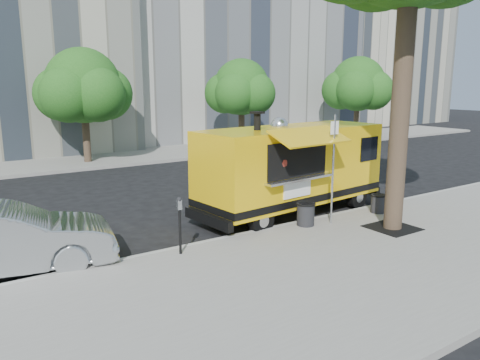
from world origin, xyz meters
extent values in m
plane|color=black|center=(0.00, 0.00, 0.00)|extent=(120.00, 120.00, 0.00)
cube|color=gray|center=(0.00, -4.00, 0.07)|extent=(60.00, 6.00, 0.15)
cube|color=#999993|center=(0.00, -0.93, 0.07)|extent=(60.00, 0.14, 0.16)
cube|color=gray|center=(0.00, 13.50, 0.07)|extent=(60.00, 5.00, 0.15)
cube|color=#B0ACA4|center=(12.00, 23.00, 10.00)|extent=(20.00, 14.00, 20.00)
cube|color=beige|center=(30.00, 24.00, 8.00)|extent=(16.00, 12.00, 16.00)
cylinder|color=#33261C|center=(2.60, -2.80, 3.40)|extent=(0.48, 0.48, 6.50)
cube|color=black|center=(2.60, -2.80, 0.15)|extent=(1.20, 1.20, 0.02)
cylinder|color=#33261C|center=(-1.00, 12.70, 1.45)|extent=(0.36, 0.36, 2.60)
sphere|color=#164713|center=(-1.00, 12.70, 3.85)|extent=(3.60, 3.60, 3.60)
cylinder|color=#33261C|center=(8.00, 12.40, 1.45)|extent=(0.36, 0.36, 2.60)
sphere|color=#164713|center=(8.00, 12.40, 3.74)|extent=(3.24, 3.24, 3.24)
cylinder|color=#33261C|center=(18.00, 12.60, 1.45)|extent=(0.36, 0.36, 2.60)
sphere|color=#164713|center=(18.00, 12.60, 3.91)|extent=(3.78, 3.78, 3.78)
cylinder|color=silver|center=(1.55, -1.55, 1.65)|extent=(0.06, 0.06, 3.00)
cube|color=white|center=(1.55, -1.55, 2.80)|extent=(0.28, 0.02, 0.35)
cylinder|color=black|center=(-3.00, -1.35, 0.68)|extent=(0.06, 0.06, 1.05)
cube|color=silver|center=(-3.00, -1.35, 1.30)|extent=(0.10, 0.08, 0.22)
sphere|color=black|center=(-3.00, -1.35, 1.43)|extent=(0.11, 0.11, 0.11)
cube|color=yellow|center=(1.58, 0.20, 1.57)|extent=(6.28, 2.64, 2.21)
cube|color=black|center=(1.58, 0.20, 0.68)|extent=(6.30, 2.66, 0.21)
cube|color=black|center=(4.70, 0.50, 0.42)|extent=(0.37, 1.97, 0.28)
cube|color=black|center=(-1.55, -0.10, 0.42)|extent=(0.37, 1.97, 0.28)
cube|color=black|center=(4.64, 0.49, 1.93)|extent=(0.21, 1.65, 0.89)
cylinder|color=black|center=(3.76, -0.46, 0.38)|extent=(0.77, 0.33, 0.75)
cylinder|color=black|center=(3.60, 1.26, 0.38)|extent=(0.77, 0.33, 0.75)
cylinder|color=black|center=(-0.35, -0.85, 0.38)|extent=(0.77, 0.33, 0.75)
cylinder|color=black|center=(-0.52, 0.87, 0.38)|extent=(0.77, 0.33, 0.75)
cube|color=black|center=(0.83, -0.85, 1.93)|extent=(2.26, 0.39, 0.99)
cube|color=silver|center=(0.84, -1.01, 1.39)|extent=(2.48, 0.58, 0.06)
cube|color=yellow|center=(0.87, -1.34, 2.60)|extent=(2.43, 1.11, 0.40)
cube|color=white|center=(0.83, -0.93, 1.10)|extent=(1.03, 0.14, 0.47)
cylinder|color=black|center=(0.17, 0.07, 2.91)|extent=(0.19, 0.19, 0.52)
sphere|color=silver|center=(1.18, 0.35, 2.73)|extent=(0.53, 0.53, 0.53)
sphere|color=#953620|center=(0.28, -0.61, 1.88)|extent=(0.79, 0.79, 0.79)
cylinder|color=#FF590C|center=(0.31, -0.84, 1.75)|extent=(0.33, 0.14, 0.32)
imported|color=#A6A9AD|center=(-6.48, 0.00, 0.76)|extent=(4.81, 2.41, 1.51)
cylinder|color=#232326|center=(3.50, -1.55, 0.42)|extent=(0.42, 0.42, 0.55)
cylinder|color=black|center=(3.50, -1.55, 0.68)|extent=(0.46, 0.46, 0.04)
cylinder|color=black|center=(0.83, -1.30, 0.46)|extent=(0.48, 0.48, 0.62)
cylinder|color=black|center=(0.83, -1.30, 0.75)|extent=(0.52, 0.52, 0.04)
camera|label=1|loc=(-7.52, -10.50, 3.98)|focal=35.00mm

